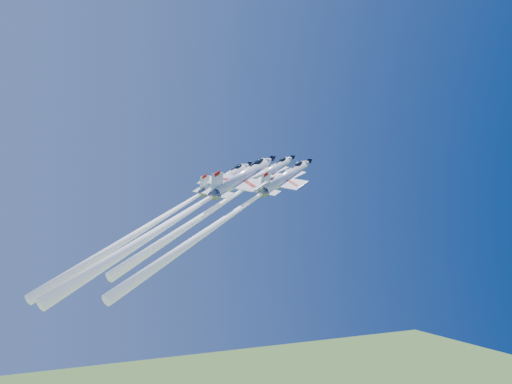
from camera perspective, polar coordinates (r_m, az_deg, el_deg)
name	(u,v)px	position (r m, az deg, el deg)	size (l,w,h in m)	color
jet_lead	(222,204)	(96.45, -3.45, -1.16)	(31.93, 17.13, 29.25)	white
jet_left	(165,216)	(94.52, -9.06, -2.35)	(33.39, 17.93, 30.93)	white
jet_right	(233,214)	(88.43, -2.35, -2.17)	(32.84, 17.62, 30.07)	white
jet_slot	(186,213)	(86.68, -7.02, -2.07)	(34.05, 18.25, 30.59)	white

